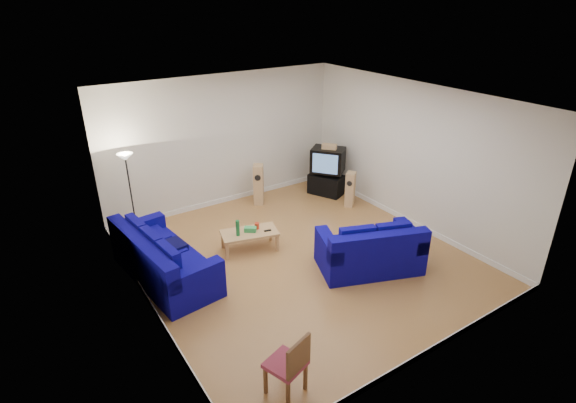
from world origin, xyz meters
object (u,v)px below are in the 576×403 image
sofa_three_seat (162,262)px  tv_stand (326,184)px  television (328,160)px  sofa_loveseat (371,253)px  coffee_table (249,234)px

sofa_three_seat → tv_stand: size_ratio=2.97×
tv_stand → television: television is taller
sofa_loveseat → television: television is taller
coffee_table → television: bearing=24.3°
sofa_loveseat → coffee_table: 2.47m
sofa_three_seat → sofa_loveseat: size_ratio=1.21×
sofa_three_seat → coffee_table: size_ratio=2.07×
sofa_three_seat → television: television is taller
sofa_three_seat → tv_stand: sofa_three_seat is taller
sofa_three_seat → tv_stand: bearing=99.1°
tv_stand → television: 0.67m
sofa_three_seat → television: bearing=99.1°
sofa_three_seat → sofa_loveseat: bearing=54.4°
tv_stand → coffee_table: bearing=-90.8°
sofa_loveseat → tv_stand: bearing=86.4°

